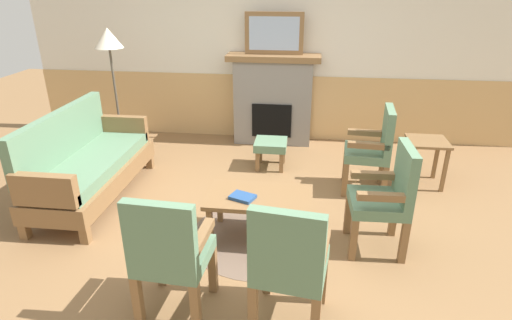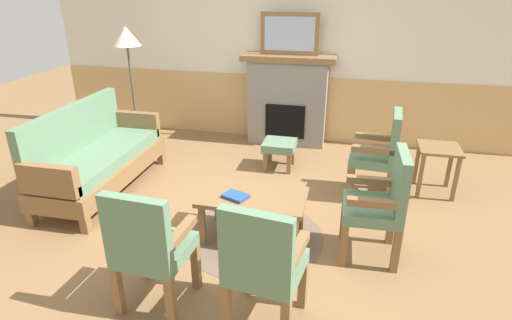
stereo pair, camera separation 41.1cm
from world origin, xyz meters
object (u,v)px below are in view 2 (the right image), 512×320
armchair_front_center (263,262)px  book_on_table (236,196)px  floor_lamp_by_couch (127,44)px  armchair_by_window_left (382,201)px  footstool (279,147)px  framed_picture (290,34)px  coffee_table (253,200)px  armchair_front_left (149,245)px  couch (97,158)px  fireplace (288,99)px  armchair_near_fireplace (381,151)px  side_table (438,157)px

armchair_front_center → book_on_table: bearing=115.2°
floor_lamp_by_couch → armchair_by_window_left: bearing=-30.1°
footstool → framed_picture: bearing=93.5°
coffee_table → armchair_front_left: armchair_front_left is taller
footstool → armchair_front_center: armchair_front_center is taller
book_on_table → armchair_by_window_left: bearing=2.2°
coffee_table → book_on_table: bearing=-150.9°
couch → floor_lamp_by_couch: size_ratio=1.07×
fireplace → footstool: bearing=-86.5°
armchair_front_center → framed_picture: bearing=96.6°
armchair_near_fireplace → armchair_front_left: bearing=-127.3°
couch → armchair_near_fireplace: same height
side_table → book_on_table: bearing=-143.5°
framed_picture → armchair_front_left: bearing=-96.3°
fireplace → armchair_by_window_left: fireplace is taller
framed_picture → floor_lamp_by_couch: framed_picture is taller
footstool → armchair_near_fireplace: (1.19, -0.50, 0.25)m
couch → armchair_by_window_left: bearing=-10.7°
couch → armchair_near_fireplace: bearing=10.3°
armchair_front_center → floor_lamp_by_couch: (-2.47, 2.92, 0.91)m
side_table → floor_lamp_by_couch: bearing=172.5°
armchair_by_window_left → side_table: 1.53m
armchair_front_center → footstool: bearing=97.7°
footstool → floor_lamp_by_couch: size_ratio=0.24×
footstool → armchair_by_window_left: (1.15, -1.63, 0.25)m
framed_picture → side_table: size_ratio=1.45×
couch → book_on_table: size_ratio=8.48×
footstool → armchair_front_left: bearing=-99.7°
floor_lamp_by_couch → framed_picture: bearing=18.3°
book_on_table → armchair_by_window_left: 1.26m
armchair_by_window_left → book_on_table: bearing=-177.8°
couch → armchair_front_center: bearing=-35.5°
fireplace → armchair_front_left: size_ratio=1.33×
book_on_table → fireplace: bearing=89.0°
armchair_by_window_left → armchair_front_center: 1.30m
footstool → armchair_near_fireplace: 1.31m
fireplace → coffee_table: fireplace is taller
armchair_near_fireplace → armchair_front_center: same height
fireplace → armchair_front_center: bearing=-83.4°
armchair_near_fireplace → armchair_front_left: same height
side_table → armchair_front_center: bearing=-121.3°
coffee_table → book_on_table: size_ratio=4.52×
coffee_table → armchair_front_center: armchair_front_center is taller
coffee_table → armchair_front_center: size_ratio=0.98×
armchair_front_left → floor_lamp_by_couch: 3.47m
armchair_by_window_left → fireplace: bearing=115.2°
footstool → book_on_table: bearing=-93.4°
book_on_table → footstool: 1.69m
side_table → framed_picture: bearing=147.6°
coffee_table → side_table: (1.78, 1.34, 0.05)m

